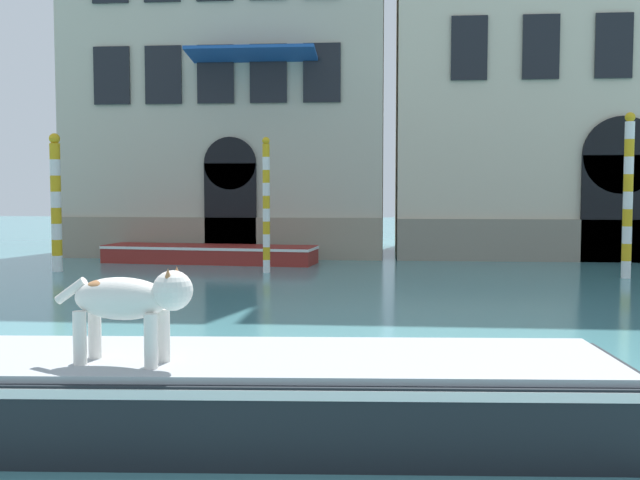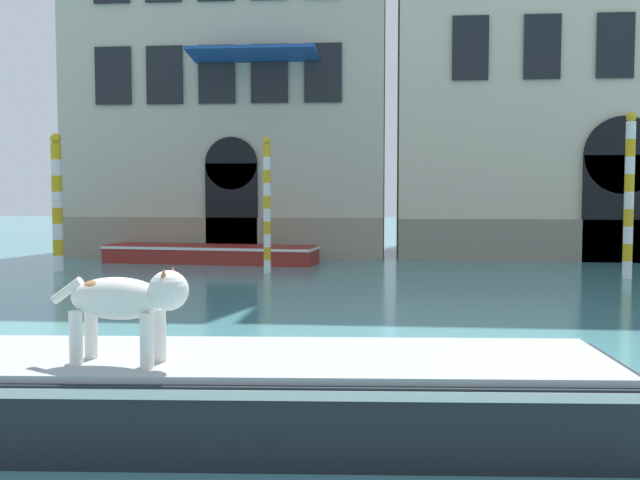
% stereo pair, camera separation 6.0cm
% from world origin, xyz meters
% --- Properties ---
extents(boat_foreground, '(9.07, 2.35, 0.74)m').
position_xyz_m(boat_foreground, '(3.18, 7.02, 0.39)').
color(boat_foreground, black).
rests_on(boat_foreground, ground_plane).
extents(dog_on_deck, '(1.24, 0.46, 0.83)m').
position_xyz_m(dog_on_deck, '(3.39, 6.67, 1.28)').
color(dog_on_deck, silver).
rests_on(dog_on_deck, boat_foreground).
extents(boat_moored_near_palazzo, '(6.56, 2.19, 0.53)m').
position_xyz_m(boat_moored_near_palazzo, '(0.23, 22.67, 0.28)').
color(boat_moored_near_palazzo, maroon).
rests_on(boat_moored_near_palazzo, ground_plane).
extents(mooring_pole_0, '(0.29, 0.29, 3.71)m').
position_xyz_m(mooring_pole_0, '(-3.32, 20.01, 1.88)').
color(mooring_pole_0, white).
rests_on(mooring_pole_0, ground_plane).
extents(mooring_pole_1, '(0.25, 0.25, 4.12)m').
position_xyz_m(mooring_pole_1, '(11.51, 19.79, 2.08)').
color(mooring_pole_1, white).
rests_on(mooring_pole_1, ground_plane).
extents(mooring_pole_2, '(0.20, 0.20, 3.60)m').
position_xyz_m(mooring_pole_2, '(2.36, 20.23, 1.81)').
color(mooring_pole_2, white).
rests_on(mooring_pole_2, ground_plane).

